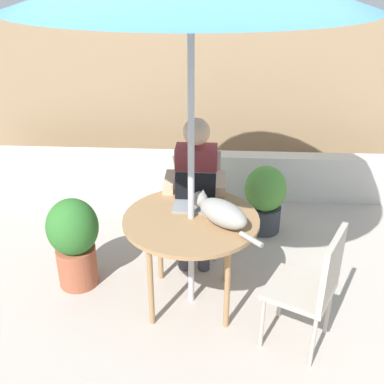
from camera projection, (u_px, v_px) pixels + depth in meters
name	position (u px, v px, depth m)	size (l,w,h in m)	color
ground_plane	(191.00, 300.00, 3.53)	(14.00, 14.00, 0.00)	#ADA399
fence_back	(204.00, 98.00, 5.28)	(5.18, 0.08, 1.84)	#937756
planter_wall_low	(201.00, 175.00, 5.00)	(4.66, 0.20, 0.50)	beige
patio_table	(191.00, 226.00, 3.24)	(0.96, 0.96, 0.73)	#9E754C
chair_occupied	(197.00, 193.00, 4.01)	(0.40, 0.40, 0.88)	#B2A899
chair_empty	(314.00, 283.00, 2.89)	(0.54, 0.54, 0.88)	#B2A899
person_seated	(196.00, 183.00, 3.79)	(0.48, 0.48, 1.22)	maroon
laptop	(195.00, 196.00, 3.37)	(0.31, 0.26, 0.21)	gray
cat	(220.00, 212.00, 3.10)	(0.48, 0.51, 0.17)	gray
potted_plant_near_fence	(265.00, 197.00, 4.31)	(0.39, 0.39, 0.65)	#33383D
potted_plant_by_chair	(74.00, 239.00, 3.54)	(0.40, 0.40, 0.75)	#9E5138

